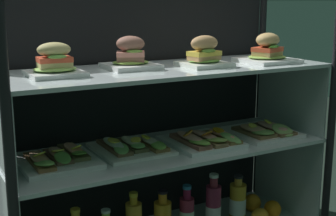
{
  "coord_description": "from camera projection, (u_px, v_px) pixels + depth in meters",
  "views": [
    {
      "loc": [
        -0.9,
        -1.6,
        0.98
      ],
      "look_at": [
        0.0,
        0.0,
        0.58
      ],
      "focal_mm": 52.46,
      "sensor_mm": 36.0,
      "label": 1
    }
  ],
  "objects": [
    {
      "name": "case_frame",
      "position": [
        151.0,
        110.0,
        2.01
      ],
      "size": [
        1.32,
        0.49,
        1.01
      ],
      "color": "black",
      "rests_on": "ground"
    },
    {
      "name": "riser_lower_tier",
      "position": [
        168.0,
        196.0,
        1.96
      ],
      "size": [
        1.25,
        0.42,
        0.38
      ],
      "color": "silver",
      "rests_on": "case_base_deck"
    },
    {
      "name": "shelf_lower_glass",
      "position": [
        168.0,
        149.0,
        1.92
      ],
      "size": [
        1.27,
        0.44,
        0.01
      ],
      "primitive_type": "cube",
      "color": "silver",
      "rests_on": "riser_lower_tier"
    },
    {
      "name": "riser_upper_tier",
      "position": [
        168.0,
        110.0,
        1.88
      ],
      "size": [
        1.25,
        0.42,
        0.3
      ],
      "color": "silver",
      "rests_on": "shelf_lower_glass"
    },
    {
      "name": "shelf_upper_glass",
      "position": [
        168.0,
        69.0,
        1.85
      ],
      "size": [
        1.27,
        0.44,
        0.01
      ],
      "primitive_type": "cube",
      "color": "silver",
      "rests_on": "riser_upper_tier"
    },
    {
      "name": "plated_roll_sandwich_left_of_center",
      "position": [
        55.0,
        64.0,
        1.64
      ],
      "size": [
        0.18,
        0.18,
        0.11
      ],
      "color": "white",
      "rests_on": "shelf_upper_glass"
    },
    {
      "name": "plated_roll_sandwich_mid_left",
      "position": [
        131.0,
        57.0,
        1.81
      ],
      "size": [
        0.18,
        0.18,
        0.12
      ],
      "color": "white",
      "rests_on": "shelf_upper_glass"
    },
    {
      "name": "plated_roll_sandwich_mid_right",
      "position": [
        204.0,
        55.0,
        1.87
      ],
      "size": [
        0.17,
        0.17,
        0.12
      ],
      "color": "white",
      "rests_on": "shelf_upper_glass"
    },
    {
      "name": "plated_roll_sandwich_near_right_corner",
      "position": [
        267.0,
        52.0,
        2.0
      ],
      "size": [
        0.21,
        0.21,
        0.12
      ],
      "color": "white",
      "rests_on": "shelf_upper_glass"
    },
    {
      "name": "open_sandwich_tray_near_right_corner",
      "position": [
        57.0,
        158.0,
        1.71
      ],
      "size": [
        0.26,
        0.28,
        0.06
      ],
      "color": "white",
      "rests_on": "shelf_lower_glass"
    },
    {
      "name": "open_sandwich_tray_far_right",
      "position": [
        132.0,
        146.0,
        1.86
      ],
      "size": [
        0.26,
        0.28,
        0.05
      ],
      "color": "white",
      "rests_on": "shelf_lower_glass"
    },
    {
      "name": "open_sandwich_tray_right_of_center",
      "position": [
        204.0,
        140.0,
        1.94
      ],
      "size": [
        0.26,
        0.29,
        0.07
      ],
      "color": "white",
      "rests_on": "shelf_lower_glass"
    },
    {
      "name": "open_sandwich_tray_left_of_center",
      "position": [
        263.0,
        131.0,
        2.08
      ],
      "size": [
        0.26,
        0.29,
        0.06
      ],
      "color": "white",
      "rests_on": "shelf_lower_glass"
    },
    {
      "name": "juice_bottle_front_second",
      "position": [
        187.0,
        214.0,
        2.05
      ],
      "size": [
        0.06,
        0.06,
        0.21
      ],
      "color": "#9B263E",
      "rests_on": "case_base_deck"
    },
    {
      "name": "juice_bottle_front_fourth",
      "position": [
        213.0,
        207.0,
        2.08
      ],
      "size": [
        0.07,
        0.07,
        0.24
      ],
      "color": "#952748",
      "rests_on": "case_base_deck"
    },
    {
      "name": "juice_bottle_near_post",
      "position": [
        237.0,
        203.0,
        2.15
      ],
      "size": [
        0.07,
        0.07,
        0.21
      ],
      "color": "gold",
      "rests_on": "case_base_deck"
    },
    {
      "name": "orange_fruit_beside_bottles",
      "position": [
        252.0,
        203.0,
        2.26
      ],
      "size": [
        0.08,
        0.08,
        0.08
      ],
      "primitive_type": "sphere",
      "color": "orange",
      "rests_on": "case_base_deck"
    },
    {
      "name": "orange_fruit_near_left_post",
      "position": [
        272.0,
        209.0,
        2.19
      ],
      "size": [
        0.08,
        0.08,
        0.08
      ],
      "primitive_type": "sphere",
      "color": "orange",
      "rests_on": "case_base_deck"
    }
  ]
}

